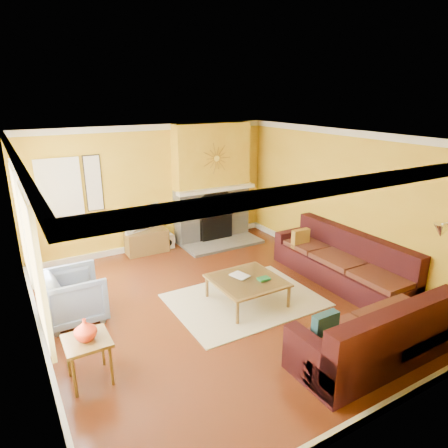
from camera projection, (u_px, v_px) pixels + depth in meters
floor at (222, 303)px, 6.65m from camera, size 5.50×6.00×0.02m
ceiling at (221, 137)px, 5.80m from camera, size 5.50×6.00×0.02m
wall_back at (153, 188)px, 8.70m from camera, size 5.50×0.02×2.70m
wall_front at (380, 314)px, 3.76m from camera, size 5.50×0.02×2.70m
wall_left at (27, 262)px, 4.91m from camera, size 0.02×6.00×2.70m
wall_right at (348, 203)px, 7.54m from camera, size 0.02×6.00×2.70m
baseboard at (222, 299)px, 6.63m from camera, size 5.50×6.00×0.12m
crown_molding at (221, 142)px, 5.82m from camera, size 5.50×6.00×0.12m
window_left_near at (20, 222)px, 5.95m from camera, size 0.06×1.22×1.72m
window_left_far at (34, 267)px, 4.39m from camera, size 0.06×1.22×1.72m
window_back at (60, 190)px, 7.69m from camera, size 0.82×0.06×1.22m
wall_art at (94, 183)px, 7.99m from camera, size 0.34×0.04×1.14m
fireplace at (212, 183)px, 9.17m from camera, size 1.80×0.40×2.70m
mantel at (217, 189)px, 9.00m from camera, size 1.92×0.22×0.08m
hearth at (224, 244)px, 9.13m from camera, size 1.80×0.70×0.06m
sunburst at (216, 158)px, 8.79m from camera, size 0.70×0.04×0.70m
rug at (245, 300)px, 6.71m from camera, size 2.40×1.80×0.02m
sectional_sofa at (317, 280)px, 6.44m from camera, size 2.90×3.72×0.90m
coffee_table at (247, 291)px, 6.59m from camera, size 1.08×1.08×0.43m
media_console at (147, 242)px, 8.66m from camera, size 0.90×0.40×0.49m
tv at (145, 219)px, 8.50m from camera, size 0.91×0.43×0.53m
subwoofer at (166, 241)px, 8.99m from camera, size 0.31×0.31×0.31m
armchair at (74, 296)px, 6.05m from camera, size 0.87×0.84×0.79m
side_table at (89, 360)px, 4.77m from camera, size 0.52×0.52×0.57m
vase at (85, 329)px, 4.64m from camera, size 0.26×0.26×0.28m
book at (235, 278)px, 6.53m from camera, size 0.29×0.35×0.03m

